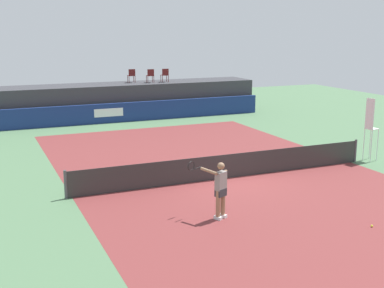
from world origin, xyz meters
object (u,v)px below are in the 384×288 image
Objects in this scene: net_post_near at (65,184)px; net_post_far at (355,151)px; tennis_player at (220,188)px; umpire_chair at (371,125)px; tennis_ball at (372,226)px; spectator_chair_far_left at (132,75)px; spectator_chair_left at (150,75)px; spectator_chair_center at (165,75)px.

net_post_near and net_post_far have the same top height.
tennis_player is (-8.40, -3.74, 0.46)m from net_post_far.
tennis_ball is at bearing -131.04° from umpire_chair.
spectator_chair_far_left is 1.23m from spectator_chair_left.
spectator_chair_left reaches higher than tennis_player.
tennis_player reaches higher than tennis_ball.
spectator_chair_left is at bearing -24.21° from spectator_chair_far_left.
net_post_far is (-0.71, 0.02, -1.09)m from umpire_chair.
tennis_player is (4.00, -3.74, 0.46)m from net_post_near.
spectator_chair_center reaches higher than net_post_near.
spectator_chair_center is at bearing 104.74° from umpire_chair.
spectator_chair_center is 13.06× the size of tennis_ball.
spectator_chair_far_left is at bearing 166.23° from spectator_chair_center.
tennis_ball is at bearing -91.04° from spectator_chair_left.
tennis_ball is (0.74, -21.67, -2.66)m from spectator_chair_far_left.
tennis_player is (-9.12, -3.72, -0.63)m from umpire_chair.
net_post_far is 0.56× the size of tennis_player.
spectator_chair_far_left is at bearing 111.39° from umpire_chair.
umpire_chair is (3.95, -15.01, -1.11)m from spectator_chair_center.
spectator_chair_center is 0.50× the size of tennis_player.
tennis_ball is (-1.39, -21.14, -2.66)m from spectator_chair_center.
spectator_chair_left reaches higher than umpire_chair.
spectator_chair_left is at bearing 108.26° from umpire_chair.
tennis_ball is at bearing -88.04° from spectator_chair_far_left.
spectator_chair_far_left is 0.50× the size of tennis_player.
spectator_chair_center is 19.51m from tennis_player.
umpire_chair is 2.76× the size of net_post_far.
spectator_chair_center is at bearing 58.56° from net_post_near.
spectator_chair_far_left is 17.18m from net_post_near.
tennis_ball is (7.77, -6.15, -0.46)m from net_post_near.
spectator_chair_center is at bearing 86.23° from tennis_ball.
net_post_far is 9.21m from tennis_player.
spectator_chair_left is 13.06× the size of tennis_ball.
spectator_chair_center reaches higher than tennis_ball.
umpire_chair is (4.96, -15.02, -1.11)m from spectator_chair_left.
spectator_chair_left is at bearing 179.04° from spectator_chair_center.
spectator_chair_far_left is 1.00× the size of spectator_chair_center.
spectator_chair_center is (1.01, -0.02, 0.00)m from spectator_chair_left.
spectator_chair_center reaches higher than net_post_far.
spectator_chair_left and spectator_chair_center have the same top height.
umpire_chair reaches higher than net_post_far.
spectator_chair_far_left is at bearing 91.96° from tennis_ball.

